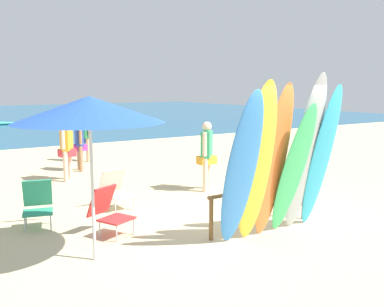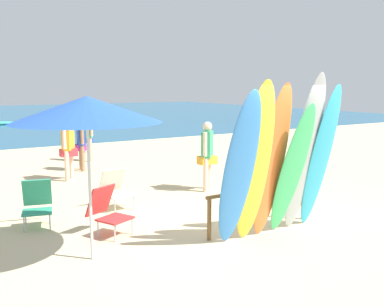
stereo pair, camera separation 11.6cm
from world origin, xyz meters
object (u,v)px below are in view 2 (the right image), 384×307
at_px(beach_chair_striped, 107,209).
at_px(beach_chair_red, 37,202).
at_px(surfboard_yellow_1, 255,163).
at_px(beach_umbrella, 87,110).
at_px(beachgoer_photographing, 68,144).
at_px(surfboard_blue_0, 239,171).
at_px(surfboard_grey_4, 304,154).
at_px(beachgoer_by_water, 86,133).
at_px(surfboard_teal_5, 320,157).
at_px(beachgoer_near_rack, 207,151).
at_px(surfboard_orange_2, 272,162).
at_px(surfboard_green_3, 292,170).
at_px(surfboard_rack, 260,198).
at_px(beach_chair_blue, 116,187).
at_px(beachgoer_strolling, 81,141).

bearing_deg(beach_chair_striped, beach_chair_red, 104.63).
distance_m(surfboard_yellow_1, beach_umbrella, 2.65).
bearing_deg(beachgoer_photographing, surfboard_yellow_1, -134.30).
xyz_separation_m(surfboard_blue_0, surfboard_grey_4, (1.44, 0.06, 0.13)).
bearing_deg(beachgoer_photographing, beachgoer_by_water, 8.05).
bearing_deg(surfboard_teal_5, beachgoer_near_rack, 89.04).
xyz_separation_m(surfboard_orange_2, beach_umbrella, (-2.77, 0.72, 0.89)).
distance_m(surfboard_teal_5, beachgoer_by_water, 8.90).
bearing_deg(beachgoer_photographing, beach_chair_red, -169.04).
relative_size(surfboard_yellow_1, surfboard_green_3, 1.14).
height_order(surfboard_rack, beach_chair_red, beach_chair_red).
bearing_deg(beach_chair_blue, beachgoer_near_rack, 1.67).
bearing_deg(beach_umbrella, beach_chair_red, 98.68).
bearing_deg(surfboard_teal_5, beachgoer_photographing, 109.78).
bearing_deg(beachgoer_photographing, surfboard_teal_5, -121.98).
relative_size(surfboard_orange_2, beach_chair_red, 3.14).
relative_size(beach_chair_blue, beach_chair_striped, 0.97).
distance_m(beachgoer_strolling, beach_chair_red, 5.12).
distance_m(surfboard_rack, surfboard_teal_5, 1.25).
distance_m(surfboard_yellow_1, surfboard_green_3, 0.80).
bearing_deg(beachgoer_near_rack, surfboard_green_3, -144.32).
relative_size(beach_chair_red, beach_umbrella, 0.35).
bearing_deg(surfboard_grey_4, beach_chair_striped, 149.60).
relative_size(surfboard_yellow_1, beachgoer_strolling, 1.71).
relative_size(beachgoer_photographing, beach_umbrella, 0.71).
bearing_deg(surfboard_rack, beachgoer_strolling, 98.16).
relative_size(surfboard_yellow_1, beach_chair_blue, 3.30).
xyz_separation_m(surfboard_orange_2, beachgoer_photographing, (-1.50, 6.19, -0.32)).
relative_size(surfboard_blue_0, surfboard_grey_4, 0.92).
xyz_separation_m(surfboard_grey_4, beachgoer_near_rack, (0.27, 3.33, -0.40)).
height_order(beachgoer_near_rack, beach_chair_red, beachgoer_near_rack).
height_order(beach_chair_red, beach_umbrella, beach_umbrella).
distance_m(surfboard_grey_4, beachgoer_strolling, 7.49).
bearing_deg(beachgoer_strolling, surfboard_grey_4, 21.10).
relative_size(surfboard_green_3, beach_chair_blue, 2.91).
relative_size(surfboard_rack, surfboard_yellow_1, 0.85).
relative_size(surfboard_orange_2, surfboard_grey_4, 0.94).
bearing_deg(surfboard_green_3, beachgoer_strolling, 94.02).
bearing_deg(beach_chair_blue, beachgoer_photographing, 87.21).
distance_m(surfboard_teal_5, beachgoer_near_rack, 3.36).
height_order(beachgoer_strolling, beach_chair_red, beachgoer_strolling).
bearing_deg(surfboard_grey_4, surfboard_blue_0, -178.17).
distance_m(surfboard_orange_2, beach_chair_striped, 2.85).
xyz_separation_m(surfboard_teal_5, beachgoer_by_water, (-1.25, 8.81, -0.32)).
bearing_deg(beachgoer_near_rack, beach_umbrella, 170.20).
bearing_deg(surfboard_blue_0, surfboard_teal_5, 5.24).
bearing_deg(surfboard_blue_0, surfboard_grey_4, 6.11).
relative_size(surfboard_grey_4, beach_chair_red, 3.34).
bearing_deg(beach_umbrella, beach_chair_striped, 57.32).
relative_size(surfboard_orange_2, beach_umbrella, 1.10).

